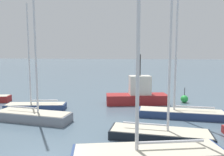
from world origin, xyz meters
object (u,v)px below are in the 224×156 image
Objects in this scene: sailboat_0 at (160,132)px; channel_buoy_0 at (184,99)px; sailboat_3 at (36,105)px; sailboat_4 at (181,110)px; sailboat_7 at (33,114)px; sailboat_5 at (148,150)px; fishing_boat_0 at (138,94)px.

channel_buoy_0 is (2.51, 10.49, -0.02)m from sailboat_0.
sailboat_3 is 0.77× the size of sailboat_4.
sailboat_0 is 9.62m from sailboat_7.
sailboat_7 is at bearing -43.68° from sailboat_5.
sailboat_4 reaches higher than sailboat_7.
sailboat_5 reaches higher than fishing_boat_0.
sailboat_7 is at bearing 105.55° from sailboat_3.
sailboat_4 is 1.14× the size of sailboat_7.
sailboat_7 is at bearing 172.19° from sailboat_0.
sailboat_3 is at bearing 158.69° from sailboat_0.
fishing_boat_0 is (-1.82, 11.78, 0.37)m from sailboat_5.
fishing_boat_0 is 5.18m from channel_buoy_0.
sailboat_5 reaches higher than sailboat_0.
sailboat_4 is at bearing 167.42° from sailboat_3.
channel_buoy_0 is (13.88, 6.25, -0.05)m from sailboat_3.
sailboat_7 is (1.82, -3.08, 0.08)m from sailboat_3.
sailboat_4 reaches higher than sailboat_3.
sailboat_5 reaches higher than sailboat_7.
sailboat_3 is 5.96× the size of channel_buoy_0.
sailboat_5 is 1.27× the size of sailboat_7.
channel_buoy_0 is at bearing 3.56° from fishing_boat_0.
sailboat_0 is 5.86× the size of channel_buoy_0.
sailboat_4 reaches higher than sailboat_0.
sailboat_7 is (-11.18, -3.64, -0.07)m from sailboat_4.
sailboat_3 is 3.57m from sailboat_7.
sailboat_3 is 13.08m from sailboat_5.
channel_buoy_0 is at bearing 39.20° from sailboat_7.
channel_buoy_0 is at bearing -100.99° from sailboat_4.
sailboat_3 is 15.22m from channel_buoy_0.
sailboat_0 is at bearing -5.46° from sailboat_7.
fishing_boat_0 reaches higher than channel_buoy_0.
fishing_boat_0 is at bearing 104.01° from sailboat_0.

